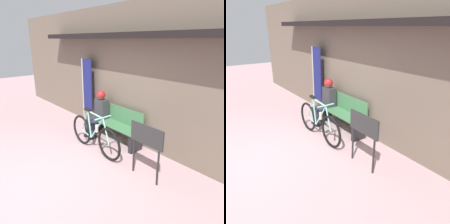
# 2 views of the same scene
# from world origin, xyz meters

# --- Properties ---
(ground_plane) EXTENTS (24.00, 24.00, 0.00)m
(ground_plane) POSITION_xyz_m (0.00, 0.00, 0.00)
(ground_plane) COLOR #C69EA3
(storefront_wall) EXTENTS (12.00, 0.56, 3.20)m
(storefront_wall) POSITION_xyz_m (0.00, 2.33, 1.66)
(storefront_wall) COLOR #756656
(storefront_wall) RESTS_ON ground_plane
(park_bench_near) EXTENTS (1.52, 0.42, 0.85)m
(park_bench_near) POSITION_xyz_m (-0.26, 2.02, 0.40)
(park_bench_near) COLOR #477F51
(park_bench_near) RESTS_ON ground_plane
(bicycle) EXTENTS (1.73, 0.40, 0.96)m
(bicycle) POSITION_xyz_m (-0.16, 1.28, 0.38)
(bicycle) COLOR black
(bicycle) RESTS_ON ground_plane
(person_seated) EXTENTS (0.34, 0.61, 1.19)m
(person_seated) POSITION_xyz_m (-0.81, 1.91, 0.69)
(person_seated) COLOR #2D3342
(person_seated) RESTS_ON ground_plane
(banner_pole) EXTENTS (0.45, 0.05, 1.92)m
(banner_pole) POSITION_xyz_m (-1.60, 2.08, 1.11)
(banner_pole) COLOR #B7B2A8
(banner_pole) RESTS_ON ground_plane
(signboard) EXTENTS (0.71, 0.04, 1.03)m
(signboard) POSITION_xyz_m (1.26, 1.37, 0.75)
(signboard) COLOR #232326
(signboard) RESTS_ON ground_plane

